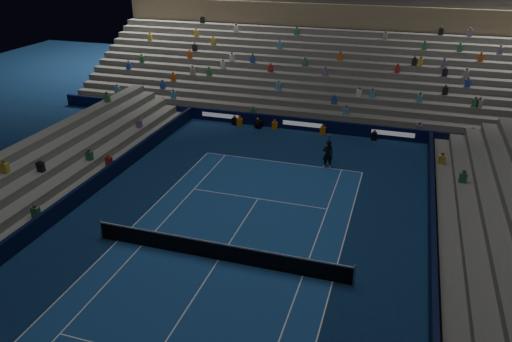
% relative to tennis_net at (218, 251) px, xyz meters
% --- Properties ---
extents(ground, '(90.00, 90.00, 0.00)m').
position_rel_tennis_net_xyz_m(ground, '(0.00, 0.00, -0.50)').
color(ground, '#0B2246').
rests_on(ground, ground).
extents(court_surface, '(10.97, 23.77, 0.01)m').
position_rel_tennis_net_xyz_m(court_surface, '(0.00, 0.00, -0.50)').
color(court_surface, navy).
rests_on(court_surface, ground).
extents(sponsor_barrier_far, '(44.00, 0.25, 1.00)m').
position_rel_tennis_net_xyz_m(sponsor_barrier_far, '(0.00, 18.50, -0.00)').
color(sponsor_barrier_far, black).
rests_on(sponsor_barrier_far, ground).
extents(sponsor_barrier_east, '(0.25, 37.00, 1.00)m').
position_rel_tennis_net_xyz_m(sponsor_barrier_east, '(9.70, 0.00, -0.00)').
color(sponsor_barrier_east, black).
rests_on(sponsor_barrier_east, ground).
extents(sponsor_barrier_west, '(0.25, 37.00, 1.00)m').
position_rel_tennis_net_xyz_m(sponsor_barrier_west, '(-9.70, 0.00, -0.00)').
color(sponsor_barrier_west, black).
rests_on(sponsor_barrier_west, ground).
extents(grandstand_main, '(44.00, 15.20, 11.20)m').
position_rel_tennis_net_xyz_m(grandstand_main, '(0.00, 27.90, 2.87)').
color(grandstand_main, '#5E5E5A').
rests_on(grandstand_main, ground).
extents(tennis_net, '(12.90, 0.10, 1.10)m').
position_rel_tennis_net_xyz_m(tennis_net, '(0.00, 0.00, 0.00)').
color(tennis_net, '#B2B2B7').
rests_on(tennis_net, ground).
extents(tennis_player, '(0.84, 0.73, 1.96)m').
position_rel_tennis_net_xyz_m(tennis_player, '(3.12, 12.00, 0.47)').
color(tennis_player, black).
rests_on(tennis_player, ground).
extents(broadcast_camera, '(0.49, 0.92, 0.60)m').
position_rel_tennis_net_xyz_m(broadcast_camera, '(-3.49, 17.92, -0.19)').
color(broadcast_camera, black).
rests_on(broadcast_camera, ground).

